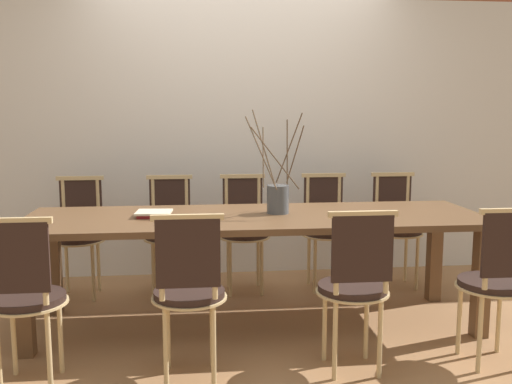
% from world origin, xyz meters
% --- Properties ---
extents(ground_plane, '(16.00, 16.00, 0.00)m').
position_xyz_m(ground_plane, '(0.00, 0.00, 0.00)').
color(ground_plane, '#9E7047').
extents(wall_rear, '(12.00, 0.06, 3.20)m').
position_xyz_m(wall_rear, '(0.00, 1.27, 1.60)').
color(wall_rear, silver).
rests_on(wall_rear, ground_plane).
extents(dining_table, '(2.93, 0.91, 0.73)m').
position_xyz_m(dining_table, '(0.00, 0.00, 0.65)').
color(dining_table, brown).
rests_on(dining_table, ground_plane).
extents(chair_near_leftend, '(0.39, 0.39, 0.90)m').
position_xyz_m(chair_near_leftend, '(-1.23, -0.75, 0.50)').
color(chair_near_leftend, black).
rests_on(chair_near_leftend, ground_plane).
extents(chair_near_left, '(0.39, 0.39, 0.90)m').
position_xyz_m(chair_near_left, '(-0.42, -0.75, 0.50)').
color(chair_near_left, black).
rests_on(chair_near_left, ground_plane).
extents(chair_near_center, '(0.39, 0.39, 0.90)m').
position_xyz_m(chair_near_center, '(0.44, -0.75, 0.50)').
color(chair_near_center, black).
rests_on(chair_near_center, ground_plane).
extents(chair_near_right, '(0.39, 0.39, 0.90)m').
position_xyz_m(chair_near_right, '(1.23, -0.75, 0.50)').
color(chair_near_right, black).
rests_on(chair_near_right, ground_plane).
extents(chair_far_leftend, '(0.39, 0.39, 0.90)m').
position_xyz_m(chair_far_leftend, '(-1.26, 0.75, 0.50)').
color(chair_far_leftend, black).
rests_on(chair_far_leftend, ground_plane).
extents(chair_far_left, '(0.39, 0.39, 0.90)m').
position_xyz_m(chair_far_left, '(-0.58, 0.75, 0.50)').
color(chair_far_left, black).
rests_on(chair_far_left, ground_plane).
extents(chair_far_center, '(0.39, 0.39, 0.90)m').
position_xyz_m(chair_far_center, '(-0.01, 0.75, 0.50)').
color(chair_far_center, black).
rests_on(chair_far_center, ground_plane).
extents(chair_far_right, '(0.39, 0.39, 0.90)m').
position_xyz_m(chair_far_right, '(0.64, 0.75, 0.50)').
color(chair_far_right, black).
rests_on(chair_far_right, ground_plane).
extents(chair_far_rightend, '(0.39, 0.39, 0.90)m').
position_xyz_m(chair_far_rightend, '(1.21, 0.75, 0.50)').
color(chair_far_rightend, black).
rests_on(chair_far_rightend, ground_plane).
extents(vase_centerpiece, '(0.37, 0.37, 0.67)m').
position_xyz_m(vase_centerpiece, '(0.15, 0.05, 0.84)').
color(vase_centerpiece, '#4C5156').
rests_on(vase_centerpiece, dining_table).
extents(book_stack, '(0.23, 0.22, 0.03)m').
position_xyz_m(book_stack, '(-0.65, 0.02, 0.75)').
color(book_stack, maroon).
rests_on(book_stack, dining_table).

